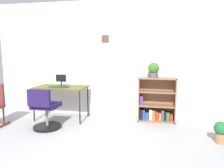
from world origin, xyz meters
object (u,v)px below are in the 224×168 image
at_px(office_chair, 45,112).
at_px(monitor, 61,81).
at_px(potted_plant_on_shelf, 153,69).
at_px(potted_plant_floor, 221,131).
at_px(keyboard, 59,87).
at_px(bookshelf_low, 156,102).
at_px(desk, 61,89).

bearing_deg(office_chair, monitor, 88.00).
height_order(potted_plant_on_shelf, potted_plant_floor, potted_plant_on_shelf).
relative_size(keyboard, bookshelf_low, 0.45).
height_order(keyboard, potted_plant_floor, keyboard).
bearing_deg(potted_plant_floor, desk, 167.46).
bearing_deg(monitor, keyboard, -90.72).
distance_m(monitor, potted_plant_on_shelf, 1.97).
bearing_deg(desk, bookshelf_low, 8.18).
height_order(monitor, office_chair, monitor).
relative_size(keyboard, potted_plant_on_shelf, 1.32).
relative_size(keyboard, office_chair, 0.52).
bearing_deg(potted_plant_on_shelf, keyboard, -170.46).
bearing_deg(desk, potted_plant_floor, -12.54).
xyz_separation_m(desk, monitor, (-0.01, 0.04, 0.17)).
bearing_deg(desk, monitor, 106.16).
xyz_separation_m(keyboard, potted_plant_on_shelf, (1.94, 0.33, 0.37)).
height_order(keyboard, office_chair, office_chair).
bearing_deg(keyboard, bookshelf_low, 10.69).
xyz_separation_m(desk, potted_plant_on_shelf, (1.93, 0.23, 0.43)).
xyz_separation_m(potted_plant_on_shelf, potted_plant_floor, (1.08, -0.90, -0.89)).
height_order(monitor, keyboard, monitor).
height_order(monitor, potted_plant_on_shelf, potted_plant_on_shelf).
xyz_separation_m(bookshelf_low, potted_plant_floor, (1.01, -0.96, -0.20)).
distance_m(office_chair, potted_plant_on_shelf, 2.28).
bearing_deg(desk, potted_plant_on_shelf, 6.91).
relative_size(desk, office_chair, 1.38).
xyz_separation_m(office_chair, potted_plant_on_shelf, (1.96, 0.88, 0.75)).
xyz_separation_m(monitor, potted_plant_floor, (3.02, -0.71, -0.63)).
xyz_separation_m(desk, potted_plant_floor, (3.01, -0.67, -0.46)).
xyz_separation_m(monitor, bookshelf_low, (2.01, 0.25, -0.43)).
xyz_separation_m(office_chair, bookshelf_low, (2.03, 0.94, 0.06)).
xyz_separation_m(keyboard, office_chair, (-0.02, -0.56, -0.38)).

